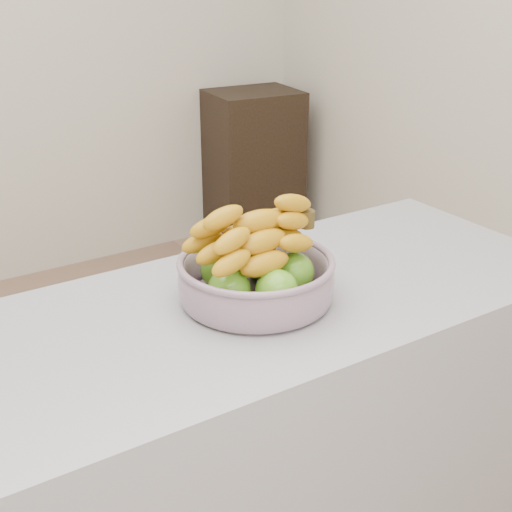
{
  "coord_description": "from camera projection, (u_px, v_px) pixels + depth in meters",
  "views": [
    {
      "loc": [
        -0.45,
        -1.48,
        1.58
      ],
      "look_at": [
        0.27,
        -0.37,
        1.0
      ],
      "focal_mm": 50.0,
      "sensor_mm": 36.0,
      "label": 1
    }
  ],
  "objects": [
    {
      "name": "cabinet",
      "position": [
        254.0,
        168.0,
        4.01
      ],
      "size": [
        0.51,
        0.43,
        0.86
      ],
      "primitive_type": "cube",
      "rotation": [
        0.0,
        0.0,
        -0.11
      ],
      "color": "black",
      "rests_on": "ground"
    },
    {
      "name": "fruit_bowl",
      "position": [
        256.0,
        273.0,
        1.45
      ],
      "size": [
        0.32,
        0.32,
        0.2
      ],
      "rotation": [
        0.0,
        0.0,
        -0.04
      ],
      "color": "#98A8B7",
      "rests_on": "counter"
    }
  ]
}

